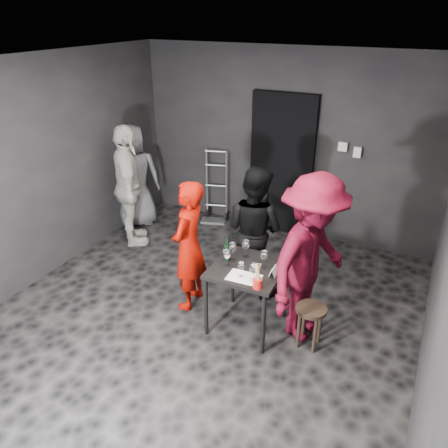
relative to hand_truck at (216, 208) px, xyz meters
The scene contains 26 objects.
floor 2.54m from the hand_truck, 65.88° to the right, with size 4.50×5.00×0.02m, color black.
ceiling 3.54m from the hand_truck, 65.88° to the right, with size 4.50×5.00×0.02m, color silver.
wall_back 1.55m from the hand_truck, 10.57° to the left, with size 4.50×0.04×2.70m, color black.
wall_left 2.84m from the hand_truck, 117.81° to the right, with size 0.04×5.00×2.70m, color black.
wall_right 4.17m from the hand_truck, 35.10° to the right, with size 0.04×5.00×2.70m, color black.
doorway 1.33m from the hand_truck, ahead, with size 0.95×0.10×2.10m, color black.
wallbox_upper 2.26m from the hand_truck, ahead, with size 0.12×0.06×0.12m, color #B7B7B2.
wallbox_lower 2.40m from the hand_truck, ahead, with size 0.10×0.06×0.14m, color #B7B7B2.
hand_truck is the anchor object (origin of this frame).
tasting_table 2.72m from the hand_truck, 55.12° to the right, with size 0.72×0.72×0.75m.
stool 3.13m from the hand_truck, 44.53° to the right, with size 0.31×0.31×0.47m.
server_red 2.33m from the hand_truck, 69.73° to the right, with size 0.57×0.37×1.55m, color #990A01.
woman_black 2.05m from the hand_truck, 48.69° to the right, with size 0.80×0.44×1.64m, color black.
man_maroon 3.06m from the hand_truck, 43.41° to the right, with size 1.39×0.65×2.16m, color #5A081B.
bystander_cream 1.64m from the hand_truck, 121.03° to the right, with size 1.20×0.57×2.05m, color beige.
bystander_grey 1.40m from the hand_truck, 146.83° to the right, with size 0.83×0.45×1.70m, color slate.
tasting_mat 2.92m from the hand_truck, 56.54° to the right, with size 0.33×0.22×0.00m, color white.
wine_glass_a 2.71m from the hand_truck, 59.63° to the right, with size 0.08×0.08×0.20m, color white, non-canonical shape.
wine_glass_b 2.61m from the hand_truck, 58.10° to the right, with size 0.08×0.08×0.22m, color white, non-canonical shape.
wine_glass_c 2.55m from the hand_truck, 54.74° to the right, with size 0.08×0.08×0.22m, color white, non-canonical shape.
wine_glass_d 2.91m from the hand_truck, 57.12° to the right, with size 0.07×0.07×0.18m, color white, non-canonical shape.
wine_glass_e 3.01m from the hand_truck, 54.99° to the right, with size 0.08×0.08×0.21m, color white, non-canonical shape.
wine_glass_f 2.79m from the hand_truck, 51.80° to the right, with size 0.08×0.08×0.21m, color white, non-canonical shape.
wine_bottle 2.61m from the hand_truck, 59.48° to the right, with size 0.07×0.07×0.28m.
breadstick_cup 3.13m from the hand_truck, 54.71° to the right, with size 0.09×0.09×0.28m.
reserved_card 2.92m from the hand_truck, 50.76° to the right, with size 0.07×0.12×0.09m, color white, non-canonical shape.
Camera 1 is at (2.00, -3.40, 3.15)m, focal length 35.00 mm.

